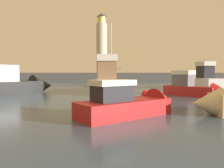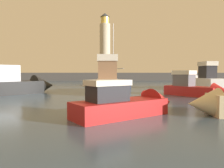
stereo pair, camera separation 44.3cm
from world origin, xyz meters
name	(u,v)px [view 1 (the left image)]	position (x,y,z in m)	size (l,w,h in m)	color
ground_plane	(95,88)	(0.00, 28.71, 0.00)	(220.00, 220.00, 0.00)	#384C60
breakwater	(93,77)	(0.00, 57.42, 1.10)	(73.62, 4.37, 2.19)	#423F3D
lighthouse	(102,45)	(2.44, 57.42, 9.89)	(2.86, 2.86, 16.25)	beige
motorboat_1	(196,88)	(9.08, 17.28, 0.73)	(4.78, 5.93, 2.67)	#B21E1E
motorboat_2	(137,104)	(1.82, 9.30, 0.56)	(6.06, 4.53, 2.19)	#B21E1E
motorboat_3	(17,85)	(-7.93, 21.01, 0.95)	(7.82, 7.27, 3.38)	black
motorboat_4	(200,81)	(14.25, 26.30, 1.09)	(2.23, 8.18, 3.81)	white
motorboat_5	(107,81)	(1.20, 21.92, 1.24)	(2.70, 8.70, 4.23)	silver
sailboat_moored	(113,83)	(2.86, 31.45, 0.64)	(3.86, 7.98, 9.86)	#1E284C
mooring_buoy	(146,94)	(3.95, 15.75, 0.36)	(0.71, 0.71, 0.71)	red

